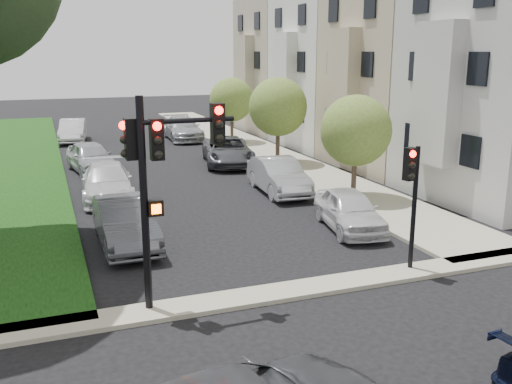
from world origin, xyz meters
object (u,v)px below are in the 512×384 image
object	(u,v)px
small_tree_b	(278,107)
car_parked_4	(183,129)
small_tree_c	(232,100)
car_parked_5	(125,222)
small_tree_a	(356,131)
car_parked_9	(73,131)
car_parked_6	(107,182)
car_parked_1	(279,176)
car_parked_7	(91,157)
traffic_signal_main	(160,165)
traffic_signal_secondary	(412,186)
car_parked_0	(349,210)
car_parked_2	(228,151)

from	to	relation	value
small_tree_b	car_parked_4	distance (m)	11.38
small_tree_c	car_parked_5	world-z (taller)	small_tree_c
small_tree_a	small_tree_b	distance (m)	8.29
car_parked_9	car_parked_6	bearing A→B (deg)	-81.05
car_parked_1	car_parked_7	size ratio (longest dim) A/B	1.02
small_tree_b	car_parked_1	size ratio (longest dim) A/B	1.02
car_parked_1	car_parked_6	distance (m)	7.38
traffic_signal_main	car_parked_7	bearing A→B (deg)	90.87
traffic_signal_secondary	car_parked_7	distance (m)	18.97
car_parked_0	car_parked_7	size ratio (longest dim) A/B	0.90
small_tree_c	small_tree_a	bearing A→B (deg)	-90.00
small_tree_a	car_parked_1	bearing A→B (deg)	137.71
car_parked_2	car_parked_6	distance (m)	8.93
car_parked_4	car_parked_5	size ratio (longest dim) A/B	1.17
small_tree_c	car_parked_0	world-z (taller)	small_tree_c
car_parked_4	car_parked_7	size ratio (longest dim) A/B	1.18
car_parked_1	car_parked_9	size ratio (longest dim) A/B	0.99
car_parked_2	car_parked_5	world-z (taller)	car_parked_5
traffic_signal_main	traffic_signal_secondary	size ratio (longest dim) A/B	1.43
traffic_signal_main	traffic_signal_secondary	world-z (taller)	traffic_signal_main
small_tree_a	small_tree_c	bearing A→B (deg)	90.00
small_tree_b	car_parked_1	bearing A→B (deg)	-112.29
car_parked_4	car_parked_9	size ratio (longest dim) A/B	1.16
car_parked_4	small_tree_b	bearing A→B (deg)	-73.42
traffic_signal_main	small_tree_a	bearing A→B (deg)	38.41
car_parked_4	traffic_signal_secondary	bearing A→B (deg)	-87.67
car_parked_6	car_parked_9	xyz separation A→B (m)	(-0.44, 16.96, 0.04)
car_parked_1	car_parked_5	bearing A→B (deg)	-143.47
car_parked_5	small_tree_b	bearing A→B (deg)	47.00
small_tree_a	traffic_signal_main	xyz separation A→B (m)	(-9.59, -7.61, 0.62)
car_parked_6	car_parked_4	bearing A→B (deg)	70.10
car_parked_1	car_parked_7	distance (m)	10.57
small_tree_a	small_tree_b	size ratio (longest dim) A/B	0.92
traffic_signal_secondary	car_parked_2	size ratio (longest dim) A/B	0.66
car_parked_2	small_tree_a	bearing A→B (deg)	-62.93
car_parked_1	car_parked_9	world-z (taller)	car_parked_9
small_tree_a	car_parked_5	xyz separation A→B (m)	(-9.83, -2.51, -2.17)
car_parked_0	traffic_signal_secondary	bearing A→B (deg)	-85.96
car_parked_0	car_parked_9	xyz separation A→B (m)	(-7.91, 24.35, 0.07)
traffic_signal_secondary	car_parked_2	distance (m)	17.00
small_tree_b	traffic_signal_main	distance (m)	18.57
car_parked_0	car_parked_6	distance (m)	10.51
car_parked_4	car_parked_6	xyz separation A→B (m)	(-6.89, -15.22, -0.06)
traffic_signal_main	car_parked_4	xyz separation A→B (m)	(6.81, 26.67, -2.77)
car_parked_5	car_parked_9	bearing A→B (deg)	90.02
traffic_signal_secondary	car_parked_6	distance (m)	13.58
car_parked_4	traffic_signal_main	bearing A→B (deg)	-102.24
small_tree_a	small_tree_c	size ratio (longest dim) A/B	1.00
car_parked_7	small_tree_c	bearing A→B (deg)	24.51
small_tree_a	small_tree_b	xyz separation A→B (m)	(0.00, 8.29, 0.24)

